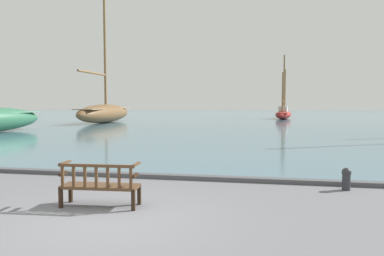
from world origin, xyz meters
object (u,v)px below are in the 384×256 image
object	(u,v)px
park_bench	(100,184)
mooring_bollard	(346,178)
sailboat_mid_port	(105,112)
sailboat_outer_port	(283,113)

from	to	relation	value
park_bench	mooring_bollard	bearing A→B (deg)	24.97
park_bench	mooring_bollard	world-z (taller)	park_bench
park_bench	sailboat_mid_port	distance (m)	30.45
mooring_bollard	park_bench	bearing A→B (deg)	-155.03
sailboat_outer_port	mooring_bollard	xyz separation A→B (m)	(-0.36, -36.65, -0.46)
sailboat_mid_port	sailboat_outer_port	world-z (taller)	sailboat_mid_port
sailboat_mid_port	sailboat_outer_port	distance (m)	21.18
park_bench	sailboat_mid_port	bearing A→B (deg)	113.69
sailboat_outer_port	park_bench	bearing A→B (deg)	-98.29
park_bench	mooring_bollard	distance (m)	5.89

